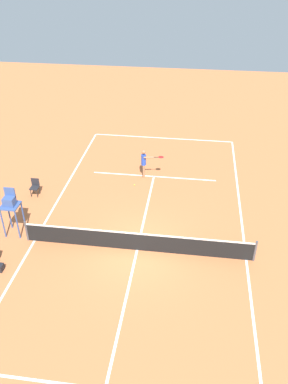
# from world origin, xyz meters

# --- Properties ---
(ground_plane) EXTENTS (60.00, 60.00, 0.00)m
(ground_plane) POSITION_xyz_m (0.00, 0.00, 0.00)
(ground_plane) COLOR #C66B3D
(court_lines) EXTENTS (9.74, 24.08, 0.01)m
(court_lines) POSITION_xyz_m (0.00, 0.00, 0.00)
(court_lines) COLOR white
(court_lines) RESTS_ON ground
(tennis_net) EXTENTS (10.34, 0.10, 1.07)m
(tennis_net) POSITION_xyz_m (0.00, 0.00, 0.50)
(tennis_net) COLOR #4C4C51
(tennis_net) RESTS_ON ground
(player_serving) EXTENTS (1.32, 0.45, 1.74)m
(player_serving) POSITION_xyz_m (0.55, -6.48, 1.04)
(player_serving) COLOR #9E704C
(player_serving) RESTS_ON ground
(tennis_ball) EXTENTS (0.07, 0.07, 0.07)m
(tennis_ball) POSITION_xyz_m (0.99, -5.43, 0.03)
(tennis_ball) COLOR #CCE033
(tennis_ball) RESTS_ON ground
(umpire_chair) EXTENTS (0.80, 0.80, 2.41)m
(umpire_chair) POSITION_xyz_m (5.90, -0.45, 1.61)
(umpire_chair) COLOR #38518C
(umpire_chair) RESTS_ON ground
(courtside_chair_mid) EXTENTS (0.44, 0.46, 0.95)m
(courtside_chair_mid) POSITION_xyz_m (6.17, -3.77, 0.53)
(courtside_chair_mid) COLOR #262626
(courtside_chair_mid) RESTS_ON ground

